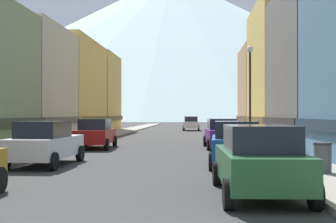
{
  "coord_description": "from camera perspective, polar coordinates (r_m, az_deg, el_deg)",
  "views": [
    {
      "loc": [
        2.24,
        -5.03,
        2.05
      ],
      "look_at": [
        -0.61,
        39.11,
        2.33
      ],
      "focal_mm": 46.98,
      "sensor_mm": 36.0,
      "label": 1
    }
  ],
  "objects": [
    {
      "name": "car_left_1",
      "position": [
        18.29,
        -15.65,
        -3.96
      ],
      "size": [
        2.18,
        4.45,
        1.78
      ],
      "color": "silver",
      "rests_on": "ground"
    },
    {
      "name": "storefront_left_3",
      "position": [
        43.62,
        -13.32,
        2.75
      ],
      "size": [
        6.31,
        11.35,
        9.16
      ],
      "color": "#D8B259",
      "rests_on": "ground"
    },
    {
      "name": "car_left_2",
      "position": [
        26.72,
        -9.38,
        -2.83
      ],
      "size": [
        2.24,
        4.48,
        1.78
      ],
      "color": "#9E1111",
      "rests_on": "ground"
    },
    {
      "name": "storefront_right_3",
      "position": [
        41.29,
        16.23,
        4.83
      ],
      "size": [
        7.66,
        12.04,
        11.93
      ],
      "color": "#D8B259",
      "rests_on": "ground"
    },
    {
      "name": "mountain_backdrop",
      "position": [
        268.62,
        0.5,
        8.46
      ],
      "size": [
        299.6,
        299.6,
        86.53
      ],
      "primitive_type": "cone",
      "color": "silver",
      "rests_on": "ground"
    },
    {
      "name": "potted_plant_1",
      "position": [
        25.07,
        -17.99,
        -3.59
      ],
      "size": [
        0.54,
        0.54,
        0.89
      ],
      "color": "#4C4C51",
      "rests_on": "sidewalk_left"
    },
    {
      "name": "car_right_2",
      "position": [
        26.81,
        7.02,
        -2.82
      ],
      "size": [
        2.24,
        4.48,
        1.78
      ],
      "color": "#591E72",
      "rests_on": "ground"
    },
    {
      "name": "sidewalk_left",
      "position": [
        40.97,
        -8.29,
        -3.13
      ],
      "size": [
        2.5,
        100.0,
        0.15
      ],
      "primitive_type": "cube",
      "color": "gray",
      "rests_on": "ground"
    },
    {
      "name": "storefront_right_2",
      "position": [
        29.99,
        20.18,
        5.13
      ],
      "size": [
        6.75,
        10.62,
        10.16
      ],
      "color": "#66605B",
      "rests_on": "ground"
    },
    {
      "name": "storefront_right_4",
      "position": [
        52.42,
        13.93,
        2.57
      ],
      "size": [
        8.4,
        9.86,
        9.79
      ],
      "color": "tan",
      "rests_on": "ground"
    },
    {
      "name": "car_right_1",
      "position": [
        17.68,
        8.76,
        -4.09
      ],
      "size": [
        2.24,
        4.48,
        1.78
      ],
      "color": "#19478C",
      "rests_on": "ground"
    },
    {
      "name": "trash_bin_right",
      "position": [
        15.23,
        19.42,
        -5.64
      ],
      "size": [
        0.59,
        0.59,
        0.98
      ],
      "color": "#4C5156",
      "rests_on": "sidewalk_right"
    },
    {
      "name": "storefront_left_4",
      "position": [
        53.98,
        -10.62,
        2.22
      ],
      "size": [
        7.49,
        8.85,
        9.29
      ],
      "color": "#D8B259",
      "rests_on": "ground"
    },
    {
      "name": "pedestrian_0",
      "position": [
        32.83,
        -11.31,
        -2.34
      ],
      "size": [
        0.36,
        0.36,
        1.66
      ],
      "color": "brown",
      "rests_on": "sidewalk_left"
    },
    {
      "name": "streetlamp_right",
      "position": [
        25.89,
        10.6,
        3.93
      ],
      "size": [
        0.36,
        0.36,
        5.86
      ],
      "color": "black",
      "rests_on": "sidewalk_right"
    },
    {
      "name": "car_right_0",
      "position": [
        11.26,
        11.71,
        -6.22
      ],
      "size": [
        2.18,
        4.45,
        1.78
      ],
      "color": "#265933",
      "rests_on": "ground"
    },
    {
      "name": "sidewalk_right",
      "position": [
        40.28,
        9.41,
        -3.17
      ],
      "size": [
        2.5,
        100.0,
        0.15
      ],
      "primitive_type": "cube",
      "color": "gray",
      "rests_on": "ground"
    },
    {
      "name": "car_driving_0",
      "position": [
        55.46,
        3.03,
        -1.56
      ],
      "size": [
        2.06,
        4.4,
        1.78
      ],
      "color": "silver",
      "rests_on": "ground"
    },
    {
      "name": "storefront_left_2",
      "position": [
        34.65,
        -20.73,
        3.04
      ],
      "size": [
        9.43,
        8.58,
        8.5
      ],
      "color": "beige",
      "rests_on": "ground"
    }
  ]
}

